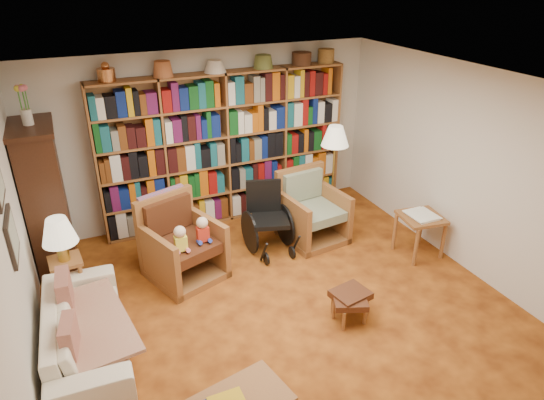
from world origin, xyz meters
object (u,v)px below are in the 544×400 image
armchair_sage (310,212)px  footstool_b (350,303)px  armchair_leather (181,243)px  side_table_papers (421,222)px  footstool_a (350,296)px  side_table_lamp (67,270)px  wheelchair (268,219)px  sofa (85,328)px  floor_lamp (335,140)px

armchair_sage → footstool_b: bearing=-104.7°
armchair_leather → footstool_b: armchair_leather is taller
armchair_leather → side_table_papers: 3.09m
footstool_a → footstool_b: bearing=-123.9°
side_table_papers → footstool_a: side_table_papers is taller
side_table_lamp → side_table_papers: size_ratio=0.84×
wheelchair → footstool_b: 1.79m
side_table_lamp → wheelchair: bearing=1.6°
armchair_sage → wheelchair: armchair_sage is taller
side_table_lamp → sofa: bearing=-84.3°
side_table_papers → footstool_a: size_ratio=1.37×
armchair_sage → wheelchair: 0.68m
armchair_sage → floor_lamp: floor_lamp is taller
footstool_b → wheelchair: bearing=96.3°
floor_lamp → footstool_a: 2.45m
footstool_a → sofa: bearing=167.0°
side_table_lamp → footstool_b: (2.73, -1.70, -0.12)m
sofa → footstool_a: sofa is taller
armchair_leather → side_table_lamp: bearing=179.0°
side_table_papers → sofa: bearing=-178.4°
armchair_leather → wheelchair: bearing=4.4°
floor_lamp → sofa: bearing=-158.7°
side_table_papers → armchair_leather: bearing=163.8°
sofa → armchair_leather: size_ratio=1.72×
floor_lamp → footstool_b: (-0.99, -2.10, -1.04)m
sofa → footstool_b: sofa is taller
footstool_a → footstool_b: footstool_a is taller
sofa → wheelchair: bearing=-64.1°
armchair_sage → side_table_lamp: bearing=-177.6°
sofa → armchair_leather: 1.58m
wheelchair → sofa: bearing=-156.2°
sofa → footstool_b: 2.72m
side_table_lamp → floor_lamp: floor_lamp is taller
sofa → armchair_sage: (3.11, 1.14, 0.10)m
armchair_sage → footstool_a: bearing=-103.7°
armchair_leather → footstool_a: armchair_leather is taller
armchair_sage → floor_lamp: 1.08m
side_table_lamp → wheelchair: (2.53, 0.07, 0.07)m
wheelchair → footstool_a: wheelchair is taller
floor_lamp → side_table_papers: size_ratio=2.48×
footstool_a → side_table_papers: bearing=25.8°
footstool_b → side_table_papers: bearing=27.3°
side_table_papers → armchair_sage: bearing=137.0°
side_table_lamp → wheelchair: 2.53m
sofa → side_table_lamp: sofa is taller
armchair_leather → floor_lamp: (2.39, 0.43, 0.87)m
side_table_lamp → armchair_leather: armchair_leather is taller
wheelchair → footstool_a: size_ratio=2.19×
armchair_leather → footstool_a: (1.45, -1.60, -0.15)m
side_table_lamp → armchair_sage: 3.21m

